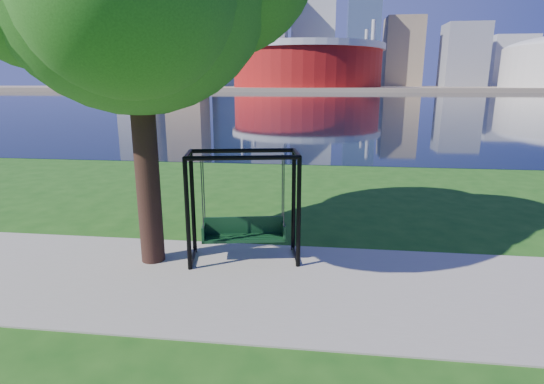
# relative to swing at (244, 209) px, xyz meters

# --- Properties ---
(ground) EXTENTS (900.00, 900.00, 0.00)m
(ground) POSITION_rel_swing_xyz_m (0.53, -0.63, -1.16)
(ground) COLOR #1E5114
(ground) RESTS_ON ground
(path) EXTENTS (120.00, 4.00, 0.03)m
(path) POSITION_rel_swing_xyz_m (0.53, -1.13, -1.14)
(path) COLOR #9E937F
(path) RESTS_ON ground
(river) EXTENTS (900.00, 180.00, 0.02)m
(river) POSITION_rel_swing_xyz_m (0.53, 101.37, -1.15)
(river) COLOR black
(river) RESTS_ON ground
(far_bank) EXTENTS (900.00, 228.00, 2.00)m
(far_bank) POSITION_rel_swing_xyz_m (0.53, 305.37, -0.16)
(far_bank) COLOR #937F60
(far_bank) RESTS_ON ground
(stadium) EXTENTS (83.00, 83.00, 32.00)m
(stadium) POSITION_rel_swing_xyz_m (-9.47, 234.37, 13.07)
(stadium) COLOR maroon
(stadium) RESTS_ON far_bank
(skyline) EXTENTS (392.00, 66.00, 96.50)m
(skyline) POSITION_rel_swing_xyz_m (-3.74, 318.77, 34.73)
(skyline) COLOR gray
(skyline) RESTS_ON far_bank
(swing) EXTENTS (2.48, 1.43, 2.39)m
(swing) POSITION_rel_swing_xyz_m (0.00, 0.00, 0.00)
(swing) COLOR black
(swing) RESTS_ON ground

